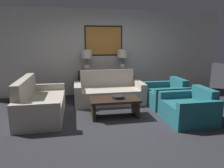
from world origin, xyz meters
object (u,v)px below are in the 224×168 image
(decorative_bowl, at_px, (118,97))
(armchair_near_camera, at_px, (189,109))
(coffee_table, at_px, (115,103))
(armchair_near_back_wall, at_px, (166,96))
(console_table, at_px, (105,83))
(table_lamp_left, at_px, (87,57))
(table_lamp_right, at_px, (122,56))
(couch_by_side, at_px, (41,104))
(couch_by_back_wall, at_px, (109,92))

(decorative_bowl, xyz_separation_m, armchair_near_camera, (1.44, -0.55, -0.20))
(coffee_table, relative_size, armchair_near_back_wall, 1.14)
(console_table, relative_size, table_lamp_left, 2.48)
(table_lamp_right, height_order, coffee_table, table_lamp_right)
(table_lamp_left, height_order, coffee_table, table_lamp_left)
(table_lamp_left, height_order, decorative_bowl, table_lamp_left)
(couch_by_side, xyz_separation_m, armchair_near_camera, (3.19, -0.93, -0.02))
(table_lamp_left, height_order, couch_by_back_wall, table_lamp_left)
(table_lamp_right, bearing_deg, decorative_bowl, -106.25)
(armchair_near_back_wall, xyz_separation_m, armchair_near_camera, (0.00, -1.10, 0.00))
(table_lamp_right, xyz_separation_m, armchair_near_back_wall, (0.91, -1.28, -0.97))
(table_lamp_left, bearing_deg, couch_by_back_wall, -52.15)
(armchair_near_back_wall, distance_m, armchair_near_camera, 1.10)
(table_lamp_left, distance_m, table_lamp_right, 1.11)
(table_lamp_right, xyz_separation_m, decorative_bowl, (-0.53, -1.83, -0.77))
(table_lamp_right, distance_m, armchair_near_back_wall, 1.84)
(table_lamp_right, height_order, decorative_bowl, table_lamp_right)
(table_lamp_left, bearing_deg, table_lamp_right, 0.00)
(console_table, height_order, armchair_near_camera, console_table)
(coffee_table, height_order, armchair_near_camera, armchair_near_camera)
(coffee_table, bearing_deg, couch_by_back_wall, 87.32)
(armchair_near_camera, bearing_deg, console_table, 121.65)
(table_lamp_right, bearing_deg, console_table, 180.00)
(armchair_near_back_wall, bearing_deg, couch_by_back_wall, 159.14)
(couch_by_side, bearing_deg, decorative_bowl, -12.22)
(table_lamp_left, distance_m, couch_by_side, 2.09)
(console_table, bearing_deg, armchair_near_camera, -58.35)
(armchair_near_back_wall, height_order, armchair_near_camera, same)
(couch_by_side, xyz_separation_m, armchair_near_back_wall, (3.19, 0.17, -0.02))
(armchair_near_back_wall, bearing_deg, coffee_table, -160.04)
(console_table, distance_m, coffee_table, 1.83)
(table_lamp_left, relative_size, coffee_table, 0.60)
(console_table, relative_size, couch_by_side, 0.87)
(couch_by_back_wall, height_order, armchair_near_back_wall, couch_by_back_wall)
(table_lamp_right, distance_m, coffee_table, 2.13)
(table_lamp_right, xyz_separation_m, couch_by_side, (-2.28, -1.45, -0.95))
(table_lamp_left, xyz_separation_m, coffee_table, (0.50, -1.83, -0.92))
(couch_by_back_wall, xyz_separation_m, armchair_near_back_wall, (1.47, -0.56, -0.02))
(coffee_table, xyz_separation_m, armchair_near_camera, (1.52, -0.55, -0.05))
(table_lamp_left, bearing_deg, coffee_table, -74.55)
(decorative_bowl, bearing_deg, couch_by_back_wall, 91.24)
(couch_by_back_wall, height_order, couch_by_side, same)
(coffee_table, height_order, armchair_near_back_wall, armchair_near_back_wall)
(console_table, height_order, table_lamp_left, table_lamp_left)
(couch_by_side, bearing_deg, table_lamp_left, 51.10)
(table_lamp_left, bearing_deg, armchair_near_back_wall, -32.23)
(table_lamp_right, bearing_deg, armchair_near_back_wall, -54.53)
(table_lamp_left, bearing_deg, armchair_near_camera, -49.61)
(decorative_bowl, bearing_deg, coffee_table, 177.99)
(console_table, bearing_deg, couch_by_side, -139.98)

